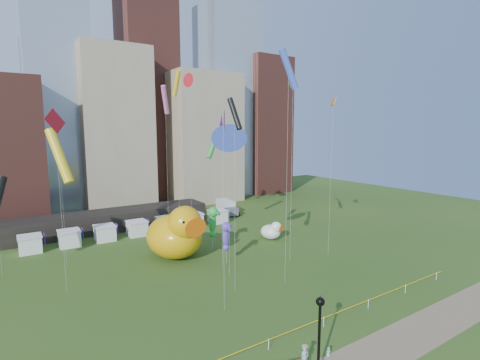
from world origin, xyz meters
TOP-DOWN VIEW (x-y plane):
  - ground at (0.00, 0.00)m, footprint 160.00×160.00m
  - skyline at (2.25, 61.06)m, footprint 101.00×23.00m
  - crane_right at (30.89, 64.00)m, footprint 23.00×1.00m
  - pavilion at (-4.00, 42.00)m, footprint 38.00×6.00m
  - vendor_tents at (1.02, 36.00)m, footprint 33.24×2.80m
  - caution_tape at (0.00, 0.00)m, footprint 50.00×0.06m
  - big_duck at (2.14, 22.60)m, footprint 8.21×10.15m
  - small_duck at (17.93, 22.43)m, footprint 3.63×4.14m
  - seahorse_green at (7.94, 23.26)m, footprint 1.86×2.10m
  - seahorse_purple at (6.63, 17.33)m, footprint 1.41×1.69m
  - lamppost at (1.06, -4.23)m, footprint 0.61×0.61m
  - box_truck at (20.99, 41.14)m, footprint 3.16×6.63m
  - woman at (0.75, -3.20)m, footprint 0.67×0.52m
  - toddler at (3.18, -3.20)m, footprint 0.31×0.26m
  - kite_0 at (5.82, 25.70)m, footprint 0.34×1.93m
  - kite_1 at (0.28, 7.21)m, footprint 1.23×1.72m
  - kite_3 at (14.30, 13.98)m, footprint 1.27×2.34m
  - kite_4 at (4.64, 27.22)m, footprint 0.71×2.09m
  - kite_5 at (5.02, 14.03)m, footprint 3.09×0.43m
  - kite_6 at (19.78, 12.45)m, footprint 2.25×2.55m
  - kite_7 at (5.37, 16.17)m, footprint 2.33×2.94m
  - kite_8 at (-11.63, 19.55)m, footprint 2.06×1.48m
  - kite_9 at (3.92, 29.77)m, footprint 1.99×2.31m
  - kite_10 at (3.40, 10.23)m, footprint 0.93×1.99m
  - kite_11 at (9.76, 26.00)m, footprint 2.64×0.93m
  - kite_12 at (-10.48, 28.07)m, footprint 3.03×4.02m
  - kite_13 at (9.03, 8.73)m, footprint 2.50×1.00m

SIDE VIEW (x-z plane):
  - ground at x=0.00m, z-range 0.00..0.00m
  - toddler at x=3.18m, z-range 0.02..0.78m
  - caution_tape at x=0.00m, z-range 0.23..1.13m
  - woman at x=0.75m, z-range 0.02..1.66m
  - vendor_tents at x=1.02m, z-range -0.09..2.31m
  - small_duck at x=17.93m, z-range -0.12..2.79m
  - box_truck at x=20.99m, z-range 0.04..2.75m
  - pavilion at x=-4.00m, z-range 0.00..3.20m
  - big_duck at x=2.14m, z-range -0.30..7.10m
  - lamppost at x=1.06m, z-range 0.65..6.50m
  - seahorse_purple at x=6.63m, z-range 1.19..6.67m
  - seahorse_green at x=7.94m, z-range 1.27..7.41m
  - kite_12 at x=-10.48m, z-range 5.19..22.35m
  - kite_11 at x=9.76m, z-range 6.36..23.51m
  - kite_5 at x=5.02m, z-range 7.22..24.76m
  - kite_7 at x=5.37m, z-range 7.31..26.01m
  - kite_8 at x=-11.63m, z-range 7.84..26.86m
  - kite_1 at x=0.28m, z-range 8.34..27.01m
  - kite_10 at x=3.40m, z-range 8.39..28.51m
  - kite_6 at x=19.78m, z-range 9.85..30.80m
  - kite_9 at x=3.92m, z-range 9.57..32.83m
  - skyline at x=2.25m, z-range -12.56..55.44m
  - kite_3 at x=14.30m, z-range 10.78..33.66m
  - kite_13 at x=9.03m, z-range 10.47..35.61m
  - kite_4 at x=4.64m, z-range 10.71..35.76m
  - kite_0 at x=5.82m, z-range 11.27..35.88m
  - crane_right at x=30.89m, z-range 8.90..84.90m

